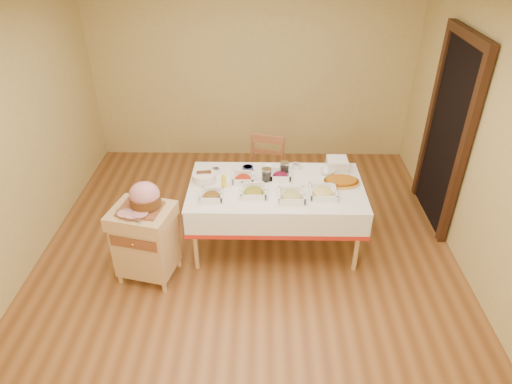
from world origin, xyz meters
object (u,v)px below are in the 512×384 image
preserve_jar_right (284,168)px  brass_platter (341,181)px  mustard_bottle (224,181)px  plate_stack (337,164)px  preserve_jar_left (267,175)px  butcher_cart (145,239)px  dining_chair (265,176)px  dining_table (276,199)px  bread_basket (204,177)px  ham_on_board (144,198)px

preserve_jar_right → brass_platter: bearing=-19.2°
mustard_bottle → plate_stack: (1.22, 0.40, -0.01)m
preserve_jar_left → preserve_jar_right: bearing=37.6°
butcher_cart → brass_platter: brass_platter is taller
butcher_cart → dining_chair: bearing=45.5°
butcher_cart → brass_platter: size_ratio=2.15×
dining_table → plate_stack: plate_stack is taller
butcher_cart → preserve_jar_left: preserve_jar_left is taller
preserve_jar_right → bread_basket: bearing=-168.2°
dining_table → brass_platter: bearing=5.5°
bread_basket → brass_platter: (1.44, -0.03, -0.03)m
dining_table → mustard_bottle: (-0.54, -0.03, 0.23)m
preserve_jar_left → mustard_bottle: bearing=-161.6°
dining_table → butcher_cart: bearing=-157.9°
dining_table → mustard_bottle: bearing=-177.3°
preserve_jar_left → brass_platter: preserve_jar_left is taller
ham_on_board → plate_stack: size_ratio=1.86×
ham_on_board → brass_platter: 2.02m
preserve_jar_left → mustard_bottle: 0.47m
dining_chair → plate_stack: bearing=-20.1°
dining_chair → preserve_jar_right: (0.21, -0.40, 0.33)m
butcher_cart → brass_platter: 2.09m
brass_platter → butcher_cart: bearing=-163.4°
preserve_jar_left → brass_platter: (0.78, -0.06, -0.04)m
ham_on_board → mustard_bottle: bearing=33.4°
dining_table → bread_basket: size_ratio=7.20×
dining_chair → mustard_bottle: 0.88m
ham_on_board → preserve_jar_right: 1.55m
ham_on_board → brass_platter: bearing=16.1°
butcher_cart → preserve_jar_right: 1.64m
mustard_bottle → brass_platter: bearing=4.2°
dining_chair → ham_on_board: bearing=-134.2°
butcher_cart → ham_on_board: size_ratio=1.96×
butcher_cart → bread_basket: bearing=49.2°
preserve_jar_right → mustard_bottle: mustard_bottle is taller
preserve_jar_right → brass_platter: 0.63m
butcher_cart → dining_chair: size_ratio=0.84×
dining_table → plate_stack: size_ratio=8.28×
dining_chair → mustard_bottle: dining_chair is taller
dining_table → ham_on_board: (-1.25, -0.49, 0.32)m
ham_on_board → bread_basket: ham_on_board is taller
butcher_cart → dining_chair: dining_chair is taller
dining_table → dining_chair: dining_chair is taller
preserve_jar_right → plate_stack: (0.58, 0.11, 0.00)m
ham_on_board → preserve_jar_right: (1.34, 0.76, -0.10)m
ham_on_board → plate_stack: 2.12m
butcher_cart → preserve_jar_right: (1.38, 0.80, 0.36)m
bread_basket → plate_stack: (1.44, 0.29, 0.01)m
preserve_jar_right → butcher_cart: bearing=-150.1°
brass_platter → ham_on_board: bearing=-163.9°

